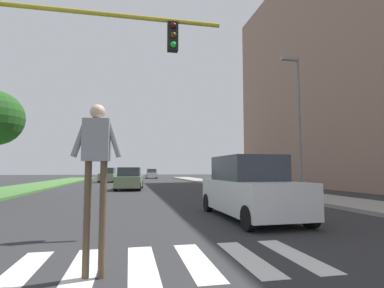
% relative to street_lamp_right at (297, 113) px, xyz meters
% --- Properties ---
extents(ground_plane, '(140.00, 140.00, 0.00)m').
position_rel_street_lamp_right_xyz_m(ground_plane, '(-8.16, 11.92, -4.59)').
color(ground_plane, '#2D2D30').
extents(crosswalk, '(4.95, 2.20, 0.01)m').
position_rel_street_lamp_right_xyz_m(crosswalk, '(-8.16, -9.50, -4.59)').
color(crosswalk, silver).
rests_on(crosswalk, ground_plane).
extents(median_strip, '(4.04, 64.00, 0.15)m').
position_rel_street_lamp_right_xyz_m(median_strip, '(-16.87, 9.92, -4.52)').
color(median_strip, '#477A38').
rests_on(median_strip, ground_plane).
extents(sidewalk_right, '(3.00, 64.00, 0.15)m').
position_rel_street_lamp_right_xyz_m(sidewalk_right, '(0.60, 9.92, -4.52)').
color(sidewalk_right, '#9E9991').
rests_on(sidewalk_right, ground_plane).
extents(street_lamp_right, '(1.02, 0.24, 7.50)m').
position_rel_street_lamp_right_xyz_m(street_lamp_right, '(0.00, 0.00, 0.00)').
color(street_lamp_right, slate).
rests_on(street_lamp_right, sidewalk_right).
extents(pedestrian_performer, '(0.75, 0.29, 2.49)m').
position_rel_street_lamp_right_xyz_m(pedestrian_performer, '(-9.31, -10.00, -2.93)').
color(pedestrian_performer, brown).
rests_on(pedestrian_performer, ground_plane).
extents(suv_crossing, '(2.05, 4.64, 1.97)m').
position_rel_street_lamp_right_xyz_m(suv_crossing, '(-5.07, -5.45, -3.66)').
color(suv_crossing, silver).
rests_on(suv_crossing, ground_plane).
extents(sedan_midblock, '(2.23, 4.46, 1.70)m').
position_rel_street_lamp_right_xyz_m(sedan_midblock, '(-8.80, 9.12, -3.81)').
color(sedan_midblock, gray).
rests_on(sedan_midblock, ground_plane).
extents(sedan_distant, '(2.20, 4.58, 1.77)m').
position_rel_street_lamp_right_xyz_m(sedan_distant, '(-11.34, 24.12, -3.78)').
color(sedan_distant, gray).
rests_on(sedan_distant, ground_plane).
extents(sedan_far_horizon, '(2.02, 4.25, 1.66)m').
position_rel_street_lamp_right_xyz_m(sedan_far_horizon, '(-4.95, 39.25, -3.82)').
color(sedan_far_horizon, silver).
rests_on(sedan_far_horizon, ground_plane).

